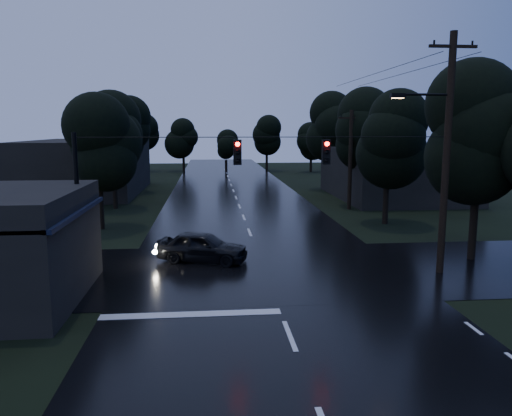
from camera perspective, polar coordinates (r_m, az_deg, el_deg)
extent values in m
cube|color=black|center=(39.50, -1.91, 0.16)|extent=(12.00, 120.00, 0.02)
cube|color=black|center=(21.96, 0.94, -7.16)|extent=(60.00, 9.00, 0.02)
cube|color=black|center=(18.79, -19.70, -0.47)|extent=(0.30, 7.00, 0.15)
cylinder|color=black|center=(16.40, -22.64, -8.09)|extent=(0.10, 0.10, 3.00)
cylinder|color=black|center=(22.01, -18.06, -3.55)|extent=(0.10, 0.10, 3.00)
cube|color=#FFDF66|center=(17.50, -20.93, -3.55)|extent=(0.06, 1.60, 0.50)
cube|color=#FFDF66|center=(20.06, -18.89, -1.87)|extent=(0.06, 1.20, 0.50)
cube|color=black|center=(46.12, 15.45, 3.88)|extent=(10.00, 14.00, 4.40)
cube|color=black|center=(50.46, -18.77, 4.49)|extent=(10.00, 16.00, 5.00)
cylinder|color=black|center=(22.26, 20.94, 5.55)|extent=(0.30, 0.30, 10.00)
cube|color=black|center=(22.47, 21.60, 16.81)|extent=(2.00, 0.12, 0.12)
cylinder|color=black|center=(21.81, 18.67, 12.19)|extent=(2.20, 0.10, 0.10)
cube|color=black|center=(21.39, 15.90, 12.25)|extent=(0.60, 0.25, 0.18)
cube|color=#FFB266|center=(21.39, 15.89, 11.98)|extent=(0.45, 0.18, 0.03)
cylinder|color=black|center=(38.52, 10.72, 5.39)|extent=(0.30, 0.30, 7.50)
cube|color=black|center=(38.45, 10.86, 10.08)|extent=(2.00, 0.12, 0.12)
cylinder|color=black|center=(20.85, -19.66, -0.12)|extent=(0.18, 0.18, 6.00)
cylinder|color=black|center=(20.09, 1.30, 8.11)|extent=(15.00, 0.03, 0.03)
cube|color=black|center=(20.00, -2.14, 6.38)|extent=(0.32, 0.25, 1.00)
sphere|color=#FF0C07|center=(19.85, -2.12, 6.36)|extent=(0.18, 0.18, 0.18)
cube|color=black|center=(20.52, 8.01, 6.37)|extent=(0.32, 0.25, 1.00)
sphere|color=#FF0C07|center=(20.38, 8.11, 6.35)|extent=(0.18, 0.18, 0.18)
cylinder|color=black|center=(25.62, 23.54, -2.34)|extent=(0.36, 0.36, 2.80)
sphere|color=black|center=(25.21, 24.03, 5.26)|extent=(4.48, 4.48, 4.48)
sphere|color=black|center=(25.17, 24.21, 7.98)|extent=(4.48, 4.48, 4.48)
sphere|color=black|center=(25.19, 24.39, 10.70)|extent=(4.48, 4.48, 4.48)
cylinder|color=black|center=(32.05, -17.30, -0.14)|extent=(0.36, 0.36, 2.45)
sphere|color=black|center=(31.72, -17.56, 5.17)|extent=(3.92, 3.92, 3.92)
sphere|color=black|center=(31.68, -17.65, 7.06)|extent=(3.92, 3.92, 3.92)
sphere|color=black|center=(31.66, -17.74, 8.96)|extent=(3.92, 3.92, 3.92)
cylinder|color=black|center=(39.92, -15.81, 1.81)|extent=(0.36, 0.36, 2.62)
sphere|color=black|center=(39.66, -16.01, 6.38)|extent=(4.20, 4.20, 4.20)
sphere|color=black|center=(39.63, -16.08, 8.01)|extent=(4.20, 4.20, 4.20)
sphere|color=black|center=(39.63, -16.16, 9.63)|extent=(4.20, 4.20, 4.20)
cylinder|color=black|center=(49.81, -14.44, 3.36)|extent=(0.36, 0.36, 2.80)
sphere|color=black|center=(49.60, -14.60, 7.27)|extent=(4.48, 4.48, 4.48)
sphere|color=black|center=(49.58, -14.65, 8.66)|extent=(4.48, 4.48, 4.48)
sphere|color=black|center=(49.59, -14.71, 10.04)|extent=(4.48, 4.48, 4.48)
cylinder|color=black|center=(33.31, 14.59, 0.47)|extent=(0.36, 0.36, 2.62)
sphere|color=black|center=(33.00, 14.81, 5.95)|extent=(4.20, 4.20, 4.20)
sphere|color=black|center=(32.96, 14.89, 7.90)|extent=(4.20, 4.20, 4.20)
sphere|color=black|center=(32.96, 14.97, 9.86)|extent=(4.20, 4.20, 4.20)
cylinder|color=black|center=(41.01, 11.61, 2.28)|extent=(0.36, 0.36, 2.80)
sphere|color=black|center=(40.76, 11.76, 7.03)|extent=(4.48, 4.48, 4.48)
sphere|color=black|center=(40.73, 11.82, 8.72)|extent=(4.48, 4.48, 4.48)
sphere|color=black|center=(40.75, 11.87, 10.40)|extent=(4.48, 4.48, 4.48)
cylinder|color=black|center=(50.74, 8.99, 3.74)|extent=(0.36, 0.36, 2.97)
sphere|color=black|center=(50.54, 9.09, 7.82)|extent=(4.76, 4.76, 4.76)
sphere|color=black|center=(50.53, 9.13, 9.26)|extent=(4.76, 4.76, 4.76)
sphere|color=black|center=(50.55, 9.17, 10.71)|extent=(4.76, 4.76, 4.76)
imported|color=black|center=(23.32, -6.14, -4.42)|extent=(4.50, 2.88, 1.43)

